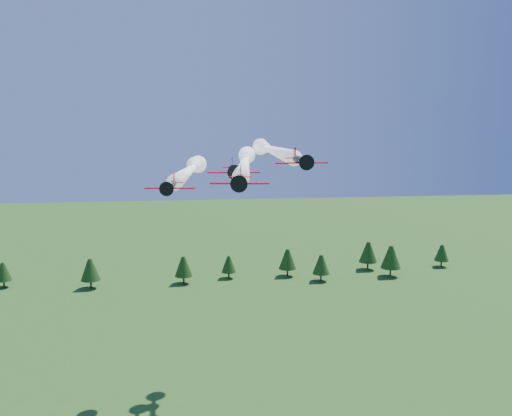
{
  "coord_description": "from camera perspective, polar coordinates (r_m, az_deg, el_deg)",
  "views": [
    {
      "loc": [
        -8.51,
        -85.27,
        57.27
      ],
      "look_at": [
        1.63,
        0.0,
        43.19
      ],
      "focal_mm": 40.0,
      "sensor_mm": 36.0,
      "label": 1
    }
  ],
  "objects": [
    {
      "name": "plane_left",
      "position": [
        109.47,
        -6.61,
        3.81
      ],
      "size": [
        10.3,
        43.52,
        3.7
      ],
      "rotation": [
        0.0,
        0.0,
        -0.12
      ],
      "color": "black",
      "rests_on": "ground"
    },
    {
      "name": "plane_slot",
      "position": [
        92.56,
        -2.28,
        3.84
      ],
      "size": [
        8.5,
        9.27,
        3.0
      ],
      "rotation": [
        0.0,
        0.0,
        -0.02
      ],
      "color": "black",
      "rests_on": "ground"
    },
    {
      "name": "plane_lead",
      "position": [
        107.28,
        -1.12,
        4.55
      ],
      "size": [
        11.75,
        52.71,
        3.7
      ],
      "rotation": [
        0.0,
        0.0,
        -0.12
      ],
      "color": "black",
      "rests_on": "ground"
    },
    {
      "name": "treeline",
      "position": [
        200.78,
        -2.47,
        -5.39
      ],
      "size": [
        179.51,
        18.81,
        11.16
      ],
      "color": "#382314",
      "rests_on": "ground"
    },
    {
      "name": "plane_right",
      "position": [
        114.9,
        1.53,
        5.85
      ],
      "size": [
        8.32,
        49.27,
        3.7
      ],
      "rotation": [
        0.0,
        0.0,
        0.02
      ],
      "color": "black",
      "rests_on": "ground"
    }
  ]
}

